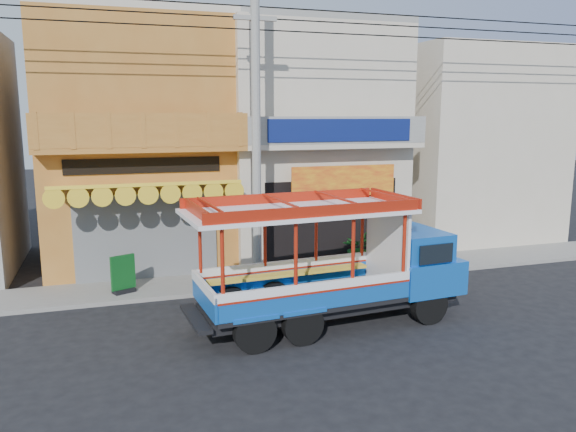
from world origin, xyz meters
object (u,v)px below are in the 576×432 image
at_px(potted_plant_c, 406,248).
at_px(utility_pole, 261,115).
at_px(green_sign, 123,277).
at_px(potted_plant_a, 357,247).
at_px(songthaew_truck, 348,262).

bearing_deg(potted_plant_c, utility_pole, -80.46).
xyz_separation_m(green_sign, potted_plant_a, (7.50, 0.82, 0.12)).
bearing_deg(potted_plant_c, songthaew_truck, -44.60).
bearing_deg(utility_pole, potted_plant_c, 10.65).
xyz_separation_m(songthaew_truck, green_sign, (-5.19, 3.65, -0.94)).
xyz_separation_m(green_sign, potted_plant_c, (9.23, 0.62, 0.00)).
bearing_deg(green_sign, utility_pole, -5.54).
bearing_deg(potted_plant_c, potted_plant_a, -97.72).
height_order(green_sign, potted_plant_c, green_sign).
relative_size(utility_pole, songthaew_truck, 4.08).
bearing_deg(songthaew_truck, potted_plant_c, 46.52).
bearing_deg(songthaew_truck, utility_pole, 111.16).
bearing_deg(green_sign, potted_plant_a, 6.23).
height_order(songthaew_truck, green_sign, songthaew_truck).
distance_m(songthaew_truck, green_sign, 6.41).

